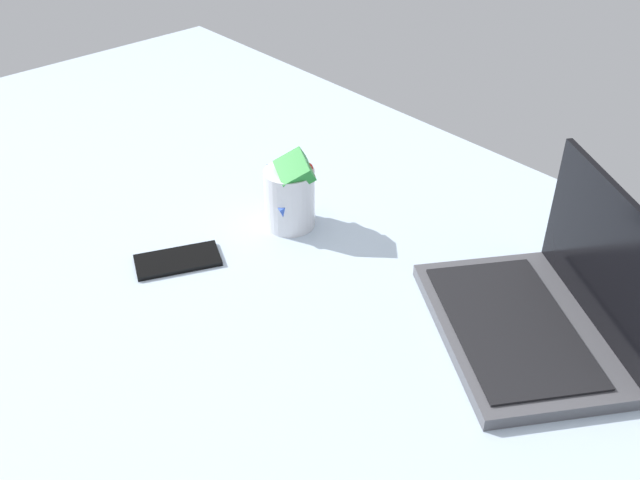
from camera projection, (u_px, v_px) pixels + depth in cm
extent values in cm
cube|color=silver|center=(162.00, 273.00, 132.05)|extent=(180.00, 140.00, 18.00)
cube|color=#4C4C51|center=(519.00, 329.00, 104.57)|extent=(40.19, 37.12, 2.00)
cube|color=black|center=(511.00, 324.00, 103.69)|extent=(33.59, 29.91, 0.40)
cube|color=black|center=(607.00, 259.00, 99.47)|extent=(28.38, 18.56, 21.00)
cylinder|color=silver|center=(290.00, 198.00, 126.14)|extent=(9.00, 9.00, 11.00)
cube|color=red|center=(292.00, 208.00, 127.64)|extent=(6.93, 6.13, 5.02)
cube|color=blue|center=(289.00, 204.00, 124.92)|extent=(5.30, 6.37, 5.69)
cube|color=blue|center=(282.00, 184.00, 126.29)|extent=(8.54, 7.98, 5.50)
cube|color=red|center=(297.00, 174.00, 125.05)|extent=(4.93, 5.88, 6.26)
cube|color=#268C33|center=(295.00, 171.00, 121.92)|extent=(7.95, 7.86, 6.85)
cube|color=black|center=(178.00, 260.00, 119.54)|extent=(11.83, 15.55, 0.80)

